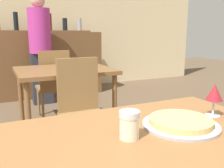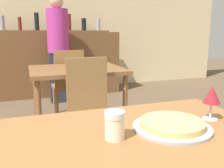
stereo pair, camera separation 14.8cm
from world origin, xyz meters
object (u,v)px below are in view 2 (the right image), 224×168
chair_far_side_front (90,104)px  chair_far_side_back (68,81)px  cheese_shaker (115,125)px  person_standing (58,46)px  wine_glass (212,96)px  pizza_tray (172,125)px

chair_far_side_front → chair_far_side_back: 1.15m
cheese_shaker → person_standing: 3.29m
wine_glass → cheese_shaker: bearing=-173.4°
chair_far_side_front → person_standing: size_ratio=0.54×
chair_far_side_back → cheese_shaker: (-0.22, -2.41, 0.29)m
chair_far_side_front → wine_glass: 1.28m
person_standing → wine_glass: bearing=-84.9°
chair_far_side_front → person_standing: bearing=90.1°
chair_far_side_back → wine_glass: (0.28, -2.35, 0.34)m
chair_far_side_back → person_standing: size_ratio=0.54×
pizza_tray → cheese_shaker: cheese_shaker is taller
chair_far_side_front → wine_glass: size_ratio=5.80×
wine_glass → pizza_tray: bearing=-169.7°
person_standing → wine_glass: 3.23m
pizza_tray → cheese_shaker: size_ratio=3.03×
wine_glass → chair_far_side_front: bearing=103.2°
chair_far_side_front → cheese_shaker: bearing=-99.7°
chair_far_side_back → wine_glass: 2.39m
chair_far_side_front → chair_far_side_back: size_ratio=1.00×
person_standing → cheese_shaker: bearing=-93.7°
pizza_tray → cheese_shaker: bearing=-176.7°
chair_far_side_front → wine_glass: bearing=-76.8°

